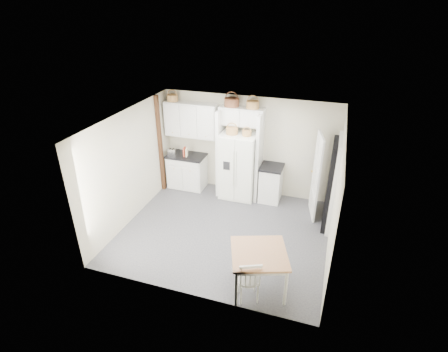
% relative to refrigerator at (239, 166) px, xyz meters
% --- Properties ---
extents(floor, '(4.50, 4.50, 0.00)m').
position_rel_refrigerator_xyz_m(floor, '(0.15, -1.64, -0.87)').
color(floor, '#313039').
rests_on(floor, ground).
extents(ceiling, '(4.50, 4.50, 0.00)m').
position_rel_refrigerator_xyz_m(ceiling, '(0.15, -1.64, 1.73)').
color(ceiling, white).
rests_on(ceiling, wall_back).
extents(wall_back, '(4.50, 0.00, 4.50)m').
position_rel_refrigerator_xyz_m(wall_back, '(0.15, 0.36, 0.43)').
color(wall_back, beige).
rests_on(wall_back, floor).
extents(wall_left, '(0.00, 4.00, 4.00)m').
position_rel_refrigerator_xyz_m(wall_left, '(-2.10, -1.64, 0.43)').
color(wall_left, beige).
rests_on(wall_left, floor).
extents(wall_right, '(0.00, 4.00, 4.00)m').
position_rel_refrigerator_xyz_m(wall_right, '(2.40, -1.64, 0.43)').
color(wall_right, beige).
rests_on(wall_right, floor).
extents(refrigerator, '(0.90, 0.73, 1.75)m').
position_rel_refrigerator_xyz_m(refrigerator, '(0.00, 0.00, 0.00)').
color(refrigerator, white).
rests_on(refrigerator, floor).
extents(base_cab_left, '(0.98, 0.62, 0.91)m').
position_rel_refrigerator_xyz_m(base_cab_left, '(-1.48, 0.06, -0.42)').
color(base_cab_left, white).
rests_on(base_cab_left, floor).
extents(base_cab_right, '(0.52, 0.62, 0.91)m').
position_rel_refrigerator_xyz_m(base_cab_right, '(0.85, 0.06, -0.42)').
color(base_cab_right, white).
rests_on(base_cab_right, floor).
extents(dining_table, '(1.22, 1.22, 0.80)m').
position_rel_refrigerator_xyz_m(dining_table, '(1.25, -3.09, -0.48)').
color(dining_table, '#AB6D3A').
rests_on(dining_table, floor).
extents(windsor_chair, '(0.53, 0.51, 0.84)m').
position_rel_refrigerator_xyz_m(windsor_chair, '(1.15, -3.39, -0.45)').
color(windsor_chair, white).
rests_on(windsor_chair, floor).
extents(counter_left, '(1.02, 0.66, 0.04)m').
position_rel_refrigerator_xyz_m(counter_left, '(-1.48, 0.06, 0.05)').
color(counter_left, black).
rests_on(counter_left, base_cab_left).
extents(counter_right, '(0.56, 0.67, 0.04)m').
position_rel_refrigerator_xyz_m(counter_right, '(0.85, 0.06, 0.06)').
color(counter_right, black).
rests_on(counter_right, base_cab_right).
extents(toaster, '(0.24, 0.16, 0.16)m').
position_rel_refrigerator_xyz_m(toaster, '(-1.87, -0.03, 0.15)').
color(toaster, silver).
rests_on(toaster, counter_left).
extents(cookbook_red, '(0.06, 0.17, 0.25)m').
position_rel_refrigerator_xyz_m(cookbook_red, '(-1.50, -0.02, 0.20)').
color(cookbook_red, '#B54027').
rests_on(cookbook_red, counter_left).
extents(cookbook_cream, '(0.06, 0.15, 0.22)m').
position_rel_refrigerator_xyz_m(cookbook_cream, '(-1.43, -0.02, 0.19)').
color(cookbook_cream, '#F6EEBC').
rests_on(cookbook_cream, counter_left).
extents(basket_upper_a, '(0.29, 0.29, 0.16)m').
position_rel_refrigerator_xyz_m(basket_upper_a, '(-1.84, 0.19, 1.56)').
color(basket_upper_a, olive).
rests_on(basket_upper_a, upper_cabinet).
extents(basket_bridge_a, '(0.36, 0.36, 0.20)m').
position_rel_refrigerator_xyz_m(basket_bridge_a, '(-0.27, 0.19, 1.58)').
color(basket_bridge_a, brown).
rests_on(basket_bridge_a, bridge_cabinet).
extents(basket_bridge_b, '(0.31, 0.31, 0.18)m').
position_rel_refrigerator_xyz_m(basket_bridge_b, '(0.26, 0.19, 1.56)').
color(basket_bridge_b, olive).
rests_on(basket_bridge_b, bridge_cabinet).
extents(basket_fridge_a, '(0.29, 0.29, 0.16)m').
position_rel_refrigerator_xyz_m(basket_fridge_a, '(-0.16, -0.10, 0.95)').
color(basket_fridge_a, olive).
rests_on(basket_fridge_a, refrigerator).
extents(basket_fridge_b, '(0.22, 0.22, 0.12)m').
position_rel_refrigerator_xyz_m(basket_fridge_b, '(0.21, -0.10, 0.93)').
color(basket_fridge_b, olive).
rests_on(basket_fridge_b, refrigerator).
extents(upper_cabinet, '(1.40, 0.34, 0.90)m').
position_rel_refrigerator_xyz_m(upper_cabinet, '(-1.35, 0.19, 1.03)').
color(upper_cabinet, white).
rests_on(upper_cabinet, wall_back).
extents(bridge_cabinet, '(1.12, 0.34, 0.45)m').
position_rel_refrigerator_xyz_m(bridge_cabinet, '(-0.00, 0.19, 1.25)').
color(bridge_cabinet, white).
rests_on(bridge_cabinet, wall_back).
extents(fridge_panel_left, '(0.08, 0.60, 2.30)m').
position_rel_refrigerator_xyz_m(fridge_panel_left, '(-0.51, 0.06, 0.28)').
color(fridge_panel_left, white).
rests_on(fridge_panel_left, floor).
extents(fridge_panel_right, '(0.08, 0.60, 2.30)m').
position_rel_refrigerator_xyz_m(fridge_panel_right, '(0.51, 0.06, 0.28)').
color(fridge_panel_right, white).
rests_on(fridge_panel_right, floor).
extents(trim_post, '(0.09, 0.09, 2.60)m').
position_rel_refrigerator_xyz_m(trim_post, '(-2.05, -0.29, 0.43)').
color(trim_post, black).
rests_on(trim_post, floor).
extents(doorway_void, '(0.18, 0.85, 2.05)m').
position_rel_refrigerator_xyz_m(doorway_void, '(2.31, -0.64, 0.15)').
color(doorway_void, black).
rests_on(doorway_void, floor).
extents(door_slab, '(0.21, 0.79, 2.05)m').
position_rel_refrigerator_xyz_m(door_slab, '(1.95, -0.31, 0.15)').
color(door_slab, white).
rests_on(door_slab, floor).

